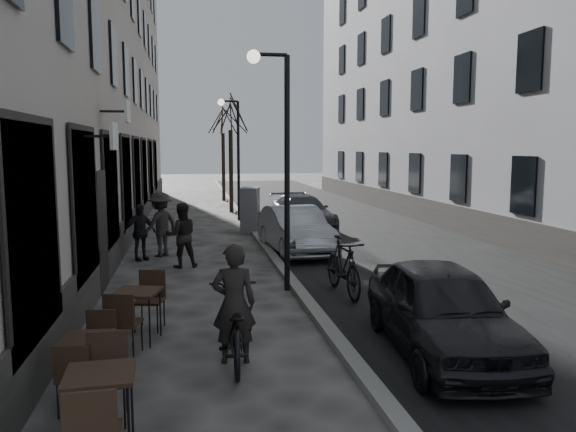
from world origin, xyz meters
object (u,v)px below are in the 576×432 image
object	(u,v)px
streetlamp_near	(279,144)
car_far	(302,212)
utility_cabinet	(250,210)
tree_near	(230,114)
pedestrian_near	(182,235)
bistro_set_b	(88,358)
car_near	(442,309)
tree_far	(223,120)
bicycle	(234,326)
moped	(343,266)
car_mid	(295,230)
bistro_set_a	(101,403)
pedestrian_far	(140,232)
streetlamp_far	(234,146)
bistro_set_c	(137,311)
pedestrian_mid	(160,224)

from	to	relation	value
streetlamp_near	car_far	xyz separation A→B (m)	(2.33, 9.08, -2.52)
utility_cabinet	car_far	distance (m)	2.16
tree_near	pedestrian_near	size ratio (longest dim) A/B	3.40
bistro_set_b	car_near	xyz separation A→B (m)	(5.01, 0.51, 0.24)
tree_far	bicycle	xyz separation A→B (m)	(-1.36, -24.93, -4.13)
bistro_set_b	moped	size ratio (longest dim) A/B	0.73
streetlamp_near	bistro_set_b	world-z (taller)	streetlamp_near
streetlamp_near	car_mid	world-z (taller)	streetlamp_near
bistro_set_b	car_far	bearing A→B (deg)	72.81
bistro_set_b	bicycle	distance (m)	2.02
car_mid	utility_cabinet	bearing A→B (deg)	97.03
tree_near	pedestrian_near	bearing A→B (deg)	-100.16
bistro_set_a	car_mid	size ratio (longest dim) A/B	0.41
tree_near	tree_far	xyz separation A→B (m)	(0.00, 6.00, 0.00)
bicycle	pedestrian_far	bearing A→B (deg)	-73.33
streetlamp_far	car_far	xyz separation A→B (m)	(2.33, -2.92, -2.52)
streetlamp_near	car_mid	distance (m)	5.12
streetlamp_far	bistro_set_b	distance (m)	17.14
car_mid	car_far	size ratio (longest dim) A/B	0.93
tree_far	car_far	bearing A→B (deg)	-79.28
bistro_set_a	bistro_set_c	bearing A→B (deg)	86.04
bistro_set_c	car_near	size ratio (longest dim) A/B	0.43
streetlamp_near	utility_cabinet	bearing A→B (deg)	88.16
streetlamp_near	streetlamp_far	xyz separation A→B (m)	(0.00, 12.00, 0.00)
streetlamp_far	moped	bearing A→B (deg)	-84.22
pedestrian_far	car_far	distance (m)	7.62
tree_near	pedestrian_mid	bearing A→B (deg)	-104.80
bistro_set_c	bistro_set_a	bearing A→B (deg)	-77.64
bistro_set_c	car_mid	size ratio (longest dim) A/B	0.42
streetlamp_far	bicycle	size ratio (longest dim) A/B	2.51
tree_near	bistro_set_c	size ratio (longest dim) A/B	3.30
bistro_set_c	streetlamp_near	bearing A→B (deg)	59.10
pedestrian_near	bicycle	bearing A→B (deg)	89.74
pedestrian_far	utility_cabinet	bearing A→B (deg)	22.28
bistro_set_c	utility_cabinet	bearing A→B (deg)	88.62
bistro_set_b	bistro_set_a	bearing A→B (deg)	-71.16
bicycle	moped	bearing A→B (deg)	-124.81
car_near	streetlamp_near	bearing A→B (deg)	119.30
streetlamp_far	streetlamp_near	bearing A→B (deg)	-90.00
bistro_set_b	utility_cabinet	size ratio (longest dim) A/B	0.91
tree_near	moped	world-z (taller)	tree_near
streetlamp_near	bistro_set_c	world-z (taller)	streetlamp_near
streetlamp_near	tree_near	xyz separation A→B (m)	(0.07, 15.00, 1.50)
pedestrian_mid	car_mid	distance (m)	3.91
pedestrian_mid	car_far	distance (m)	6.89
tree_far	pedestrian_near	xyz separation A→B (m)	(-2.19, -18.19, -3.82)
pedestrian_far	car_mid	xyz separation A→B (m)	(4.43, 0.42, -0.11)
pedestrian_near	car_mid	xyz separation A→B (m)	(3.29, 1.52, -0.16)
car_near	moped	bearing A→B (deg)	104.26
utility_cabinet	pedestrian_far	world-z (taller)	utility_cabinet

